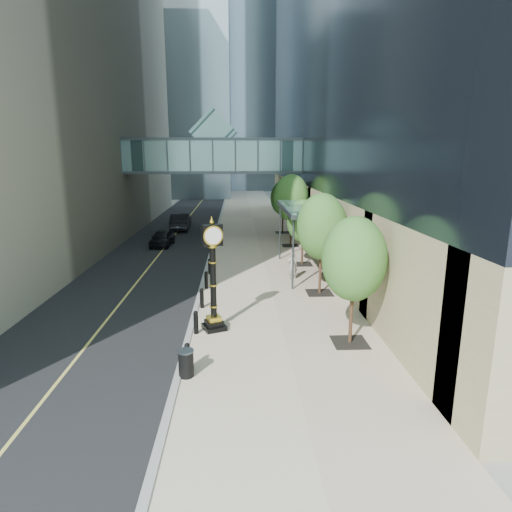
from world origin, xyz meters
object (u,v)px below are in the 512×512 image
Objects in this scene: trash_bin at (186,364)px; pedestrian at (292,266)px; car_far at (181,221)px; street_clock at (213,283)px; car_near at (162,238)px.

trash_bin is 12.90m from pedestrian.
pedestrian is at bearing 113.87° from car_far.
street_clock reaches higher than trash_bin.
car_near is (-5.34, 18.54, -1.45)m from street_clock.
street_clock is 9.00m from pedestrian.
pedestrian reaches higher than car_near.
car_far is at bearing 97.50° from trash_bin.
car_near is (-9.75, 10.80, -0.20)m from pedestrian.
street_clock is at bearing -69.85° from car_near.
trash_bin is at bearing -122.28° from street_clock.
street_clock is at bearing 98.37° from car_far.
car_near is at bearing -52.75° from pedestrian.
trash_bin is 31.34m from car_far.
street_clock is 5.35× the size of trash_bin.
car_far is (0.50, 8.45, 0.18)m from car_near.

